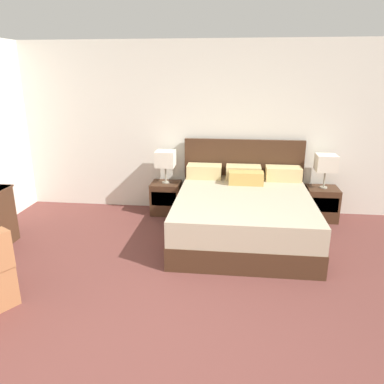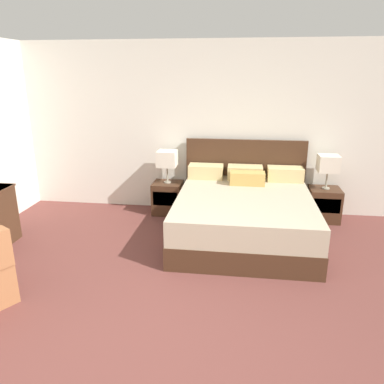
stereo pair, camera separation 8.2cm
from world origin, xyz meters
name	(u,v)px [view 2 (the right image)]	position (x,y,z in m)	size (l,w,h in m)	color
ground_plane	(161,353)	(0.00, 0.00, 0.00)	(9.98, 9.98, 0.00)	brown
wall_back	(205,129)	(0.00, 3.36, 1.28)	(6.88, 0.06, 2.57)	silver
bed	(244,213)	(0.63, 2.32, 0.32)	(1.81, 2.05, 1.15)	#422819
nightstand_left	(168,198)	(-0.54, 3.06, 0.24)	(0.44, 0.41, 0.49)	#422819
nightstand_right	(324,204)	(1.80, 3.06, 0.24)	(0.44, 0.41, 0.49)	#422819
table_lamp_left	(167,159)	(-0.54, 3.06, 0.86)	(0.29, 0.29, 0.50)	gray
table_lamp_right	(328,164)	(1.80, 3.06, 0.86)	(0.29, 0.29, 0.50)	gray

